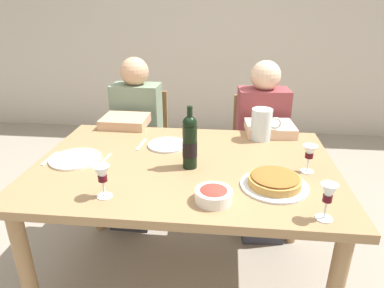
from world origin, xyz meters
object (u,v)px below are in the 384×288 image
at_px(chair_left, 143,140).
at_px(diner_left, 134,137).
at_px(dining_table, 185,179).
at_px(baked_tart, 275,181).
at_px(wine_bottle, 190,142).
at_px(wine_glass_right_diner, 309,153).
at_px(dinner_plate_right_setting, 167,145).
at_px(wine_glass_left_diner, 328,195).
at_px(diner_right, 263,144).
at_px(salad_bowl, 214,194).
at_px(water_pitcher, 261,126).
at_px(wine_glass_centre, 102,175).
at_px(chair_right, 257,147).
at_px(dinner_plate_left_setting, 76,159).

relative_size(chair_left, diner_left, 0.75).
distance_m(dining_table, baked_tart, 0.48).
distance_m(wine_bottle, wine_glass_right_diner, 0.56).
distance_m(dinner_plate_right_setting, diner_left, 0.60).
relative_size(wine_bottle, wine_glass_left_diner, 2.10).
xyz_separation_m(wine_bottle, diner_left, (-0.48, 0.72, -0.28)).
bearing_deg(dinner_plate_right_setting, diner_right, 36.38).
height_order(salad_bowl, wine_glass_left_diner, wine_glass_left_diner).
distance_m(wine_bottle, baked_tart, 0.43).
bearing_deg(water_pitcher, diner_left, 159.90).
height_order(wine_glass_right_diner, diner_right, diner_right).
relative_size(water_pitcher, wine_glass_centre, 1.30).
xyz_separation_m(wine_glass_left_diner, chair_right, (-0.13, 1.29, -0.37)).
height_order(wine_glass_centre, diner_right, diner_right).
relative_size(wine_bottle, wine_glass_centre, 2.18).
height_order(dining_table, diner_left, diner_left).
bearing_deg(diner_left, chair_right, -166.90).
height_order(dinner_plate_right_setting, diner_right, diner_right).
xyz_separation_m(dining_table, salad_bowl, (0.16, -0.34, 0.12)).
height_order(dining_table, chair_right, chair_right).
xyz_separation_m(wine_bottle, chair_left, (-0.48, 0.96, -0.40)).
bearing_deg(chair_right, wine_glass_left_diner, 91.66).
relative_size(dinner_plate_left_setting, dinner_plate_right_setting, 1.17).
height_order(salad_bowl, diner_right, diner_right).
bearing_deg(dining_table, water_pitcher, 42.10).
bearing_deg(chair_left, dinner_plate_left_setting, 84.29).
bearing_deg(dining_table, wine_bottle, -52.21).
height_order(wine_glass_left_diner, dinner_plate_left_setting, wine_glass_left_diner).
xyz_separation_m(water_pitcher, wine_glass_right_diner, (0.19, -0.40, 0.01)).
bearing_deg(dining_table, dinner_plate_right_setting, 120.62).
distance_m(chair_left, diner_left, 0.26).
distance_m(wine_glass_right_diner, diner_right, 0.72).
bearing_deg(wine_bottle, dinner_plate_left_setting, 178.28).
relative_size(dining_table, dinner_plate_left_setting, 5.80).
xyz_separation_m(water_pitcher, chair_right, (0.04, 0.50, -0.34)).
relative_size(baked_tart, wine_glass_right_diner, 2.18).
bearing_deg(diner_right, wine_glass_centre, 48.50).
xyz_separation_m(dinner_plate_right_setting, diner_left, (-0.33, 0.47, -0.15)).
bearing_deg(wine_glass_right_diner, dining_table, 176.83).
distance_m(water_pitcher, diner_right, 0.35).
xyz_separation_m(dining_table, dinner_plate_left_setting, (-0.56, -0.02, 0.10)).
height_order(wine_bottle, water_pitcher, wine_bottle).
bearing_deg(wine_glass_centre, dinner_plate_left_setting, 129.44).
xyz_separation_m(baked_tart, dinner_plate_right_setting, (-0.54, 0.40, -0.02)).
bearing_deg(chair_left, chair_right, 178.17).
distance_m(dinner_plate_left_setting, diner_left, 0.73).
distance_m(water_pitcher, wine_glass_centre, 1.00).
bearing_deg(baked_tart, diner_left, 134.93).
relative_size(wine_glass_centre, dinner_plate_right_setting, 0.64).
xyz_separation_m(water_pitcher, wine_glass_centre, (-0.70, -0.72, 0.02)).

